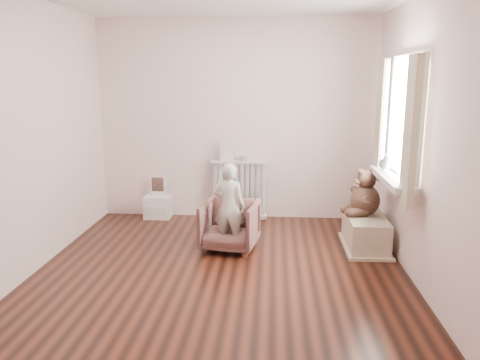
# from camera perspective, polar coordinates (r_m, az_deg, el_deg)

# --- Properties ---
(floor) EXTENTS (3.60, 3.60, 0.01)m
(floor) POSITION_cam_1_polar(r_m,az_deg,el_deg) (4.71, -2.25, -10.71)
(floor) COLOR black
(floor) RESTS_ON ground
(back_wall) EXTENTS (3.60, 0.02, 2.60)m
(back_wall) POSITION_cam_1_polar(r_m,az_deg,el_deg) (6.15, -0.50, 7.28)
(back_wall) COLOR white
(back_wall) RESTS_ON ground
(front_wall) EXTENTS (3.60, 0.02, 2.60)m
(front_wall) POSITION_cam_1_polar(r_m,az_deg,el_deg) (2.61, -6.84, 0.21)
(front_wall) COLOR white
(front_wall) RESTS_ON ground
(left_wall) EXTENTS (0.02, 3.60, 2.60)m
(left_wall) POSITION_cam_1_polar(r_m,az_deg,el_deg) (4.91, -23.86, 4.94)
(left_wall) COLOR white
(left_wall) RESTS_ON ground
(right_wall) EXTENTS (0.02, 3.60, 2.60)m
(right_wall) POSITION_cam_1_polar(r_m,az_deg,el_deg) (4.53, 20.93, 4.64)
(right_wall) COLOR white
(right_wall) RESTS_ON ground
(window) EXTENTS (0.03, 0.90, 1.10)m
(window) POSITION_cam_1_polar(r_m,az_deg,el_deg) (4.79, 19.60, 6.93)
(window) COLOR white
(window) RESTS_ON right_wall
(window_sill) EXTENTS (0.22, 1.10, 0.06)m
(window_sill) POSITION_cam_1_polar(r_m,az_deg,el_deg) (4.85, 18.08, 0.15)
(window_sill) COLOR silver
(window_sill) RESTS_ON right_wall
(curtain_left) EXTENTS (0.06, 0.26, 1.30)m
(curtain_left) POSITION_cam_1_polar(r_m,az_deg,el_deg) (4.22, 20.11, 5.43)
(curtain_left) COLOR beige
(curtain_left) RESTS_ON right_wall
(curtain_right) EXTENTS (0.06, 0.26, 1.30)m
(curtain_right) POSITION_cam_1_polar(r_m,az_deg,el_deg) (5.32, 16.79, 6.94)
(curtain_right) COLOR beige
(curtain_right) RESTS_ON right_wall
(radiator) EXTENTS (0.74, 0.14, 0.78)m
(radiator) POSITION_cam_1_polar(r_m,az_deg,el_deg) (6.17, -0.13, -1.26)
(radiator) COLOR silver
(radiator) RESTS_ON floor
(paper_doll) EXTENTS (0.17, 0.02, 0.29)m
(paper_doll) POSITION_cam_1_polar(r_m,az_deg,el_deg) (6.08, -1.63, 3.69)
(paper_doll) COLOR beige
(paper_doll) RESTS_ON radiator
(tin_a) EXTENTS (0.09, 0.09, 0.06)m
(tin_a) POSITION_cam_1_polar(r_m,az_deg,el_deg) (6.08, 0.38, 2.59)
(tin_a) COLOR #A59E8C
(tin_a) RESTS_ON radiator
(toy_vanity) EXTENTS (0.35, 0.25, 0.55)m
(toy_vanity) POSITION_cam_1_polar(r_m,az_deg,el_deg) (6.34, -10.01, -2.15)
(toy_vanity) COLOR silver
(toy_vanity) RESTS_ON floor
(armchair) EXTENTS (0.66, 0.67, 0.54)m
(armchair) POSITION_cam_1_polar(r_m,az_deg,el_deg) (5.13, -1.27, -5.53)
(armchair) COLOR brown
(armchair) RESTS_ON floor
(child) EXTENTS (0.38, 0.28, 0.95)m
(child) POSITION_cam_1_polar(r_m,az_deg,el_deg) (5.02, -1.33, -3.25)
(child) COLOR beige
(child) RESTS_ON armchair
(toy_bench) EXTENTS (0.41, 0.77, 0.36)m
(toy_bench) POSITION_cam_1_polar(r_m,az_deg,el_deg) (5.35, 15.06, -5.97)
(toy_bench) COLOR #C7B595
(toy_bench) RESTS_ON floor
(teddy_bear) EXTENTS (0.47, 0.40, 0.51)m
(teddy_bear) POSITION_cam_1_polar(r_m,az_deg,el_deg) (5.30, 15.11, -0.88)
(teddy_bear) COLOR #321E16
(teddy_bear) RESTS_ON toy_bench
(plush_cat) EXTENTS (0.22, 0.26, 0.19)m
(plush_cat) POSITION_cam_1_polar(r_m,az_deg,el_deg) (5.07, 17.37, 2.21)
(plush_cat) COLOR #68635A
(plush_cat) RESTS_ON window_sill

